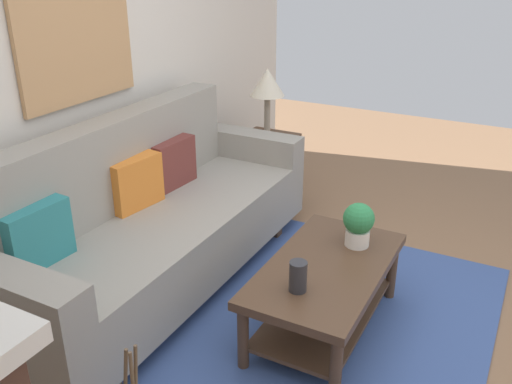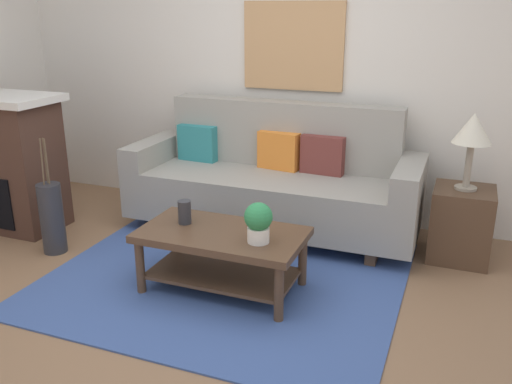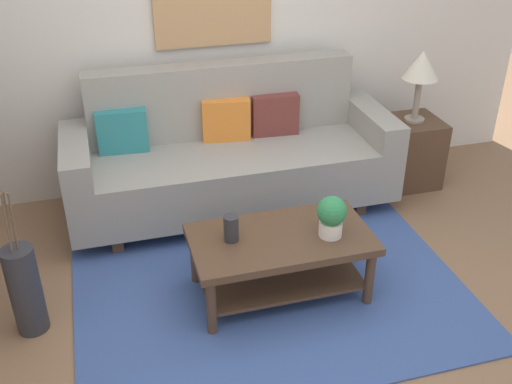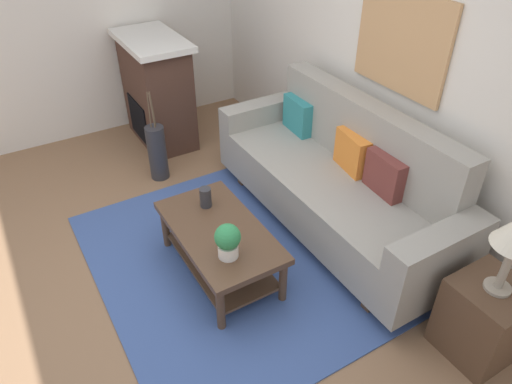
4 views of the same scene
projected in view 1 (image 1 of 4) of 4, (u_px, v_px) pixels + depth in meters
ground_plane at (376, 352)px, 3.01m from camera, size 9.45×9.45×0.00m
wall_back at (70, 68)px, 3.31m from camera, size 5.45×0.10×2.70m
area_rug at (292, 324)px, 3.22m from camera, size 2.44×2.12×0.01m
couch at (155, 223)px, 3.47m from camera, size 2.43×0.84×1.08m
throw_pillow_teal at (37, 236)px, 2.79m from camera, size 0.37×0.14×0.32m
throw_pillow_orange at (136, 183)px, 3.42m from camera, size 0.37×0.17×0.32m
throw_pillow_maroon at (173, 163)px, 3.73m from camera, size 0.37×0.14×0.32m
coffee_table at (325, 283)px, 3.06m from camera, size 1.10×0.60×0.43m
tabletop_vase at (298, 276)px, 2.76m from camera, size 0.09×0.09×0.16m
potted_plant_tabletop at (358, 223)px, 3.16m from camera, size 0.18×0.18×0.26m
side_table at (267, 168)px, 4.75m from camera, size 0.44×0.44×0.56m
table_lamp at (267, 85)px, 4.46m from camera, size 0.28×0.28×0.57m
framed_painting at (77, 39)px, 3.22m from camera, size 0.89×0.03×0.74m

